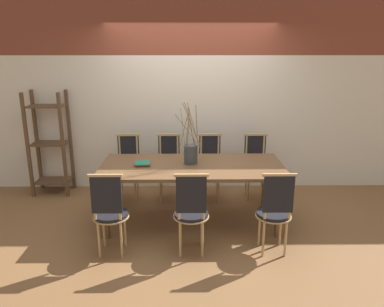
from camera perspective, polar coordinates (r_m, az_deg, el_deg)
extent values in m
plane|color=brown|center=(4.90, 0.00, -10.25)|extent=(16.00, 16.00, 0.00)
cube|color=beige|center=(5.80, -0.15, 4.61)|extent=(12.00, 0.06, 2.04)
cube|color=brown|center=(5.70, -0.16, 20.57)|extent=(12.00, 0.06, 1.16)
cube|color=brown|center=(4.62, 0.00, -2.03)|extent=(2.26, 1.03, 0.04)
cube|color=brown|center=(4.48, -13.27, -8.25)|extent=(0.09, 0.09, 0.72)
cube|color=brown|center=(4.51, 13.32, -8.13)|extent=(0.09, 0.09, 0.72)
cube|color=brown|center=(5.22, -11.39, -4.58)|extent=(0.09, 0.09, 0.72)
cube|color=brown|center=(5.24, 11.23, -4.49)|extent=(0.09, 0.09, 0.72)
cylinder|color=black|center=(4.13, -12.24, -9.08)|extent=(0.36, 0.36, 0.04)
cylinder|color=tan|center=(4.14, -12.22, -9.37)|extent=(0.39, 0.39, 0.01)
cylinder|color=tan|center=(4.36, -13.31, -11.11)|extent=(0.03, 0.03, 0.42)
cylinder|color=tan|center=(4.32, -10.19, -11.22)|extent=(0.03, 0.03, 0.42)
cylinder|color=tan|center=(4.16, -14.01, -12.58)|extent=(0.03, 0.03, 0.42)
cylinder|color=tan|center=(4.11, -10.72, -12.72)|extent=(0.03, 0.03, 0.42)
cylinder|color=tan|center=(3.92, -14.74, -6.48)|extent=(0.03, 0.03, 0.49)
cylinder|color=tan|center=(3.87, -11.06, -6.56)|extent=(0.03, 0.03, 0.49)
cube|color=black|center=(3.88, -12.95, -6.22)|extent=(0.31, 0.02, 0.39)
cube|color=tan|center=(3.81, -13.13, -3.32)|extent=(0.35, 0.03, 0.03)
cylinder|color=black|center=(4.05, -0.13, -9.22)|extent=(0.36, 0.36, 0.04)
cylinder|color=tan|center=(4.06, -0.13, -9.52)|extent=(0.39, 0.39, 0.01)
cylinder|color=tan|center=(4.26, -1.77, -11.34)|extent=(0.03, 0.03, 0.42)
cylinder|color=tan|center=(4.26, 1.47, -11.33)|extent=(0.03, 0.03, 0.42)
cylinder|color=tan|center=(4.05, -1.83, -12.88)|extent=(0.03, 0.03, 0.42)
cylinder|color=tan|center=(4.05, 1.60, -12.86)|extent=(0.03, 0.03, 0.42)
cylinder|color=tan|center=(3.80, -2.04, -6.64)|extent=(0.03, 0.03, 0.49)
cylinder|color=tan|center=(3.81, 1.81, -6.62)|extent=(0.03, 0.03, 0.49)
cube|color=black|center=(3.79, -0.11, -6.32)|extent=(0.31, 0.02, 0.39)
cube|color=tan|center=(3.72, -0.12, -3.35)|extent=(0.35, 0.03, 0.03)
cylinder|color=black|center=(4.15, 12.30, -8.95)|extent=(0.36, 0.36, 0.04)
cylinder|color=tan|center=(4.16, 12.28, -9.25)|extent=(0.39, 0.39, 0.01)
cylinder|color=tan|center=(4.33, 10.22, -11.11)|extent=(0.03, 0.03, 0.42)
cylinder|color=tan|center=(4.38, 13.31, -10.97)|extent=(0.03, 0.03, 0.42)
cylinder|color=tan|center=(4.13, 10.83, -12.59)|extent=(0.03, 0.03, 0.42)
cylinder|color=tan|center=(4.18, 14.08, -12.42)|extent=(0.03, 0.03, 0.42)
cylinder|color=tan|center=(3.88, 11.19, -6.46)|extent=(0.03, 0.03, 0.49)
cylinder|color=tan|center=(3.94, 14.83, -6.35)|extent=(0.03, 0.03, 0.49)
cube|color=black|center=(3.90, 13.06, -6.10)|extent=(0.31, 0.02, 0.39)
cube|color=tan|center=(3.83, 13.24, -3.21)|extent=(0.35, 0.03, 0.03)
cylinder|color=black|center=(5.48, -9.77, -2.60)|extent=(0.36, 0.36, 0.04)
cylinder|color=tan|center=(5.48, -9.75, -2.83)|extent=(0.39, 0.39, 0.01)
cylinder|color=tan|center=(5.43, -8.60, -5.30)|extent=(0.03, 0.03, 0.42)
cylinder|color=tan|center=(5.47, -11.07, -5.27)|extent=(0.03, 0.03, 0.42)
cylinder|color=tan|center=(5.65, -8.29, -4.43)|extent=(0.03, 0.03, 0.42)
cylinder|color=tan|center=(5.68, -10.65, -4.41)|extent=(0.03, 0.03, 0.42)
cylinder|color=tan|center=(5.53, -8.35, 0.49)|extent=(0.03, 0.03, 0.49)
cylinder|color=tan|center=(5.57, -10.94, 0.48)|extent=(0.03, 0.03, 0.49)
cube|color=black|center=(5.54, -9.66, 0.75)|extent=(0.31, 0.02, 0.39)
cube|color=tan|center=(5.49, -9.76, 2.81)|extent=(0.35, 0.03, 0.03)
cylinder|color=black|center=(5.41, -3.55, -2.61)|extent=(0.36, 0.36, 0.04)
cylinder|color=tan|center=(5.42, -3.55, -2.84)|extent=(0.39, 0.39, 0.01)
cylinder|color=tan|center=(5.38, -2.31, -5.33)|extent=(0.03, 0.03, 0.42)
cylinder|color=tan|center=(5.39, -4.83, -5.32)|extent=(0.03, 0.03, 0.42)
cylinder|color=tan|center=(5.60, -2.24, -4.45)|extent=(0.03, 0.03, 0.42)
cylinder|color=tan|center=(5.61, -4.66, -4.45)|extent=(0.03, 0.03, 0.42)
cylinder|color=tan|center=(5.48, -2.20, 0.52)|extent=(0.03, 0.03, 0.49)
cylinder|color=tan|center=(5.49, -4.85, 0.51)|extent=(0.03, 0.03, 0.49)
cube|color=black|center=(5.48, -3.53, 0.78)|extent=(0.31, 0.02, 0.39)
cube|color=tan|center=(5.43, -3.56, 2.86)|extent=(0.35, 0.03, 0.03)
cylinder|color=black|center=(5.42, 2.78, -2.59)|extent=(0.36, 0.36, 0.04)
cylinder|color=tan|center=(5.42, 2.77, -2.82)|extent=(0.39, 0.39, 0.01)
cylinder|color=tan|center=(5.39, 4.07, -5.29)|extent=(0.03, 0.03, 0.42)
cylinder|color=tan|center=(5.38, 1.56, -5.31)|extent=(0.03, 0.03, 0.42)
cylinder|color=tan|center=(5.61, 3.88, -4.41)|extent=(0.03, 0.03, 0.42)
cylinder|color=tan|center=(5.60, 1.46, -4.43)|extent=(0.03, 0.03, 0.42)
cylinder|color=tan|center=(5.50, 4.04, 0.54)|extent=(0.03, 0.03, 0.49)
cylinder|color=tan|center=(5.48, 1.39, 0.53)|extent=(0.03, 0.03, 0.49)
cube|color=black|center=(5.49, 2.72, 0.79)|extent=(0.31, 0.02, 0.39)
cube|color=tan|center=(5.43, 2.75, 2.88)|extent=(0.35, 0.03, 0.03)
cylinder|color=black|center=(5.50, 9.72, -2.53)|extent=(0.36, 0.36, 0.04)
cylinder|color=tan|center=(5.50, 9.71, -2.76)|extent=(0.39, 0.39, 0.01)
cylinder|color=tan|center=(5.49, 11.04, -5.18)|extent=(0.03, 0.03, 0.42)
cylinder|color=tan|center=(5.45, 8.60, -5.23)|extent=(0.03, 0.03, 0.42)
cylinder|color=tan|center=(5.70, 10.58, -4.32)|extent=(0.03, 0.03, 0.42)
cylinder|color=tan|center=(5.66, 8.23, -4.36)|extent=(0.03, 0.03, 0.42)
cylinder|color=tan|center=(5.59, 10.86, 0.55)|extent=(0.03, 0.03, 0.49)
cylinder|color=tan|center=(5.55, 8.28, 0.55)|extent=(0.03, 0.03, 0.49)
cube|color=black|center=(5.56, 9.58, 0.81)|extent=(0.31, 0.02, 0.39)
cube|color=tan|center=(5.51, 9.68, 2.86)|extent=(0.35, 0.03, 0.03)
cylinder|color=#33383D|center=(4.66, -0.20, -0.11)|extent=(0.17, 0.17, 0.24)
cylinder|color=brown|center=(4.50, 0.19, 4.38)|extent=(0.15, 0.07, 0.54)
cylinder|color=brown|center=(4.47, 0.05, 4.41)|extent=(0.19, 0.05, 0.55)
cylinder|color=brown|center=(4.59, -0.53, 3.64)|extent=(0.04, 0.06, 0.38)
cylinder|color=brown|center=(4.55, 0.72, 4.37)|extent=(0.04, 0.16, 0.51)
cylinder|color=brown|center=(4.63, -1.22, 3.69)|extent=(0.11, 0.17, 0.38)
cylinder|color=brown|center=(4.59, -0.66, 4.04)|extent=(0.06, 0.08, 0.44)
cylinder|color=brown|center=(4.42, -0.54, 3.35)|extent=(0.32, 0.06, 0.42)
cylinder|color=brown|center=(4.45, 0.02, 4.31)|extent=(0.23, 0.04, 0.55)
cylinder|color=brown|center=(4.53, -0.14, 4.09)|extent=(0.09, 0.02, 0.48)
cylinder|color=brown|center=(4.53, -0.08, 3.33)|extent=(0.12, 0.03, 0.36)
cylinder|color=brown|center=(4.55, -1.39, 3.94)|extent=(0.06, 0.20, 0.45)
cube|color=maroon|center=(4.66, -7.42, -1.65)|extent=(0.20, 0.17, 0.02)
cube|color=#1E6B4C|center=(4.66, -7.55, -1.44)|extent=(0.20, 0.21, 0.02)
cube|color=#513823|center=(5.90, -23.75, 1.00)|extent=(0.04, 0.04, 1.55)
cube|color=#513823|center=(5.72, -19.05, 1.04)|extent=(0.04, 0.04, 1.55)
cube|color=#513823|center=(6.21, -22.56, 1.83)|extent=(0.04, 0.04, 1.55)
cube|color=#513823|center=(6.04, -18.06, 1.89)|extent=(0.04, 0.04, 1.55)
cube|color=#513823|center=(6.13, -20.33, -3.89)|extent=(0.51, 0.34, 0.02)
cube|color=#513823|center=(5.97, -20.88, 1.45)|extent=(0.51, 0.34, 0.02)
cube|color=#513823|center=(5.86, -21.42, 6.74)|extent=(0.51, 0.34, 0.02)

